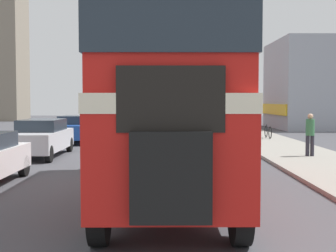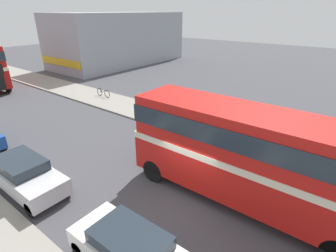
# 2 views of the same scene
# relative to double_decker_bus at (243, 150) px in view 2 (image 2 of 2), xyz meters

# --- Properties ---
(ground_plane) EXTENTS (120.00, 120.00, 0.00)m
(ground_plane) POSITION_rel_double_decker_bus_xyz_m (-1.21, 1.82, -2.48)
(ground_plane) COLOR #47474C
(sidewalk_right) EXTENTS (3.50, 120.00, 0.12)m
(sidewalk_right) POSITION_rel_double_decker_bus_xyz_m (5.54, 1.82, -2.42)
(sidewalk_right) COLOR gray
(sidewalk_right) RESTS_ON ground_plane
(double_decker_bus) EXTENTS (2.54, 9.77, 4.14)m
(double_decker_bus) POSITION_rel_double_decker_bus_xyz_m (0.00, 0.00, 0.00)
(double_decker_bus) COLOR red
(double_decker_bus) RESTS_ON ground_plane
(car_parked_mid) EXTENTS (1.77, 4.67, 1.53)m
(car_parked_mid) POSITION_rel_double_decker_bus_xyz_m (-5.17, 8.06, -1.69)
(car_parked_mid) COLOR silver
(car_parked_mid) RESTS_ON ground_plane
(pedestrian_walking) EXTENTS (0.34, 0.34, 1.68)m
(pedestrian_walking) POSITION_rel_double_decker_bus_xyz_m (5.65, 7.09, -1.41)
(pedestrian_walking) COLOR #282833
(pedestrian_walking) RESTS_ON sidewalk_right
(bicycle_on_pavement) EXTENTS (0.05, 1.76, 0.78)m
(bicycle_on_pavement) POSITION_rel_double_decker_bus_xyz_m (5.98, 16.01, -1.99)
(bicycle_on_pavement) COLOR black
(bicycle_on_pavement) RESTS_ON sidewalk_right
(shop_building_block) EXTENTS (20.43, 8.78, 7.25)m
(shop_building_block) POSITION_rel_double_decker_bus_xyz_m (19.22, 27.68, 1.15)
(shop_building_block) COLOR #999EA8
(shop_building_block) RESTS_ON ground_plane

